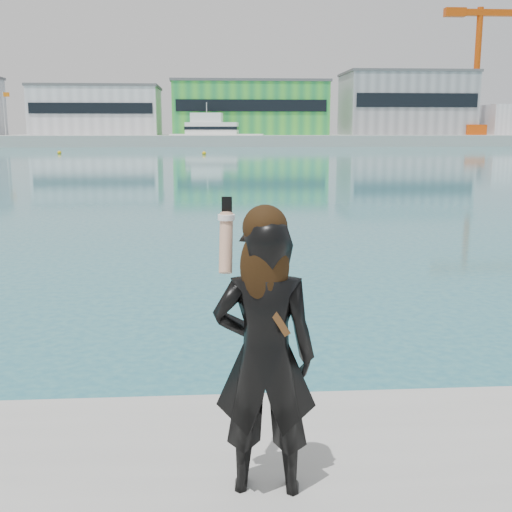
{
  "coord_description": "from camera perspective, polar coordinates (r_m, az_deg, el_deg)",
  "views": [
    {
      "loc": [
        0.12,
        -3.76,
        2.85
      ],
      "look_at": [
        0.4,
        0.33,
        2.04
      ],
      "focal_mm": 45.0,
      "sensor_mm": 36.0,
      "label": 1
    }
  ],
  "objects": [
    {
      "name": "far_quay",
      "position": [
        133.78,
        -4.14,
        10.26
      ],
      "size": [
        320.0,
        40.0,
        2.0
      ],
      "primitive_type": "cube",
      "color": "#9E9E99",
      "rests_on": "ground"
    },
    {
      "name": "warehouse_white",
      "position": [
        133.65,
        -13.88,
        12.45
      ],
      "size": [
        24.48,
        15.35,
        9.5
      ],
      "color": "silver",
      "rests_on": "far_quay"
    },
    {
      "name": "warehouse_green",
      "position": [
        132.05,
        -0.62,
        13.0
      ],
      "size": [
        30.6,
        16.36,
        10.5
      ],
      "color": "green",
      "rests_on": "far_quay"
    },
    {
      "name": "warehouse_grey_right",
      "position": [
        137.76,
        13.15,
        13.05
      ],
      "size": [
        25.5,
        15.35,
        12.5
      ],
      "color": "gray",
      "rests_on": "far_quay"
    },
    {
      "name": "dock_crane",
      "position": [
        137.06,
        19.53,
        15.59
      ],
      "size": [
        23.0,
        4.0,
        24.0
      ],
      "color": "#E54F0D",
      "rests_on": "far_quay"
    },
    {
      "name": "flagpole_left",
      "position": [
        130.48,
        -21.45,
        11.96
      ],
      "size": [
        1.28,
        0.16,
        8.0
      ],
      "color": "silver",
      "rests_on": "far_quay"
    },
    {
      "name": "flagpole_right",
      "position": [
        126.74,
        6.11,
        12.69
      ],
      "size": [
        1.28,
        0.16,
        8.0
      ],
      "color": "silver",
      "rests_on": "far_quay"
    },
    {
      "name": "motor_yacht",
      "position": [
        119.67,
        -3.71,
        10.76
      ],
      "size": [
        17.4,
        6.92,
        7.9
      ],
      "rotation": [
        0.0,
        0.0,
        -0.13
      ],
      "color": "white",
      "rests_on": "ground"
    },
    {
      "name": "buoy_near",
      "position": [
        78.76,
        -4.64,
        8.98
      ],
      "size": [
        0.5,
        0.5,
        0.5
      ],
      "primitive_type": "sphere",
      "color": "#EAB00C",
      "rests_on": "ground"
    },
    {
      "name": "buoy_far",
      "position": [
        84.47,
        -17.08,
        8.67
      ],
      "size": [
        0.5,
        0.5,
        0.5
      ],
      "primitive_type": "sphere",
      "color": "#EAB00C",
      "rests_on": "ground"
    },
    {
      "name": "woman",
      "position": [
        3.61,
        0.77,
        -8.28
      ],
      "size": [
        0.62,
        0.44,
        1.68
      ],
      "rotation": [
        0.0,
        0.0,
        3.04
      ],
      "color": "black",
      "rests_on": "near_quay"
    }
  ]
}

